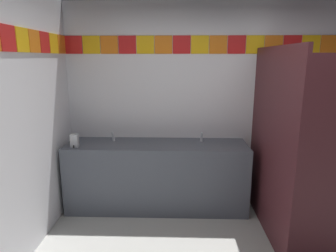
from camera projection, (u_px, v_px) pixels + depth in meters
wall_back at (207, 105)px, 3.86m from camera, size 3.65×0.09×2.60m
vanity_counter at (157, 175)px, 3.75m from camera, size 2.26×0.58×0.86m
faucet_left at (113, 137)px, 3.75m from camera, size 0.04×0.10×0.14m
faucet_right at (201, 138)px, 3.72m from camera, size 0.04×0.10×0.14m
soap_dispenser at (75, 141)px, 3.50m from camera, size 0.09×0.09×0.16m
stall_divider at (295, 150)px, 2.90m from camera, size 0.92×1.47×2.03m
toilet at (298, 194)px, 3.53m from camera, size 0.39×0.49×0.74m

